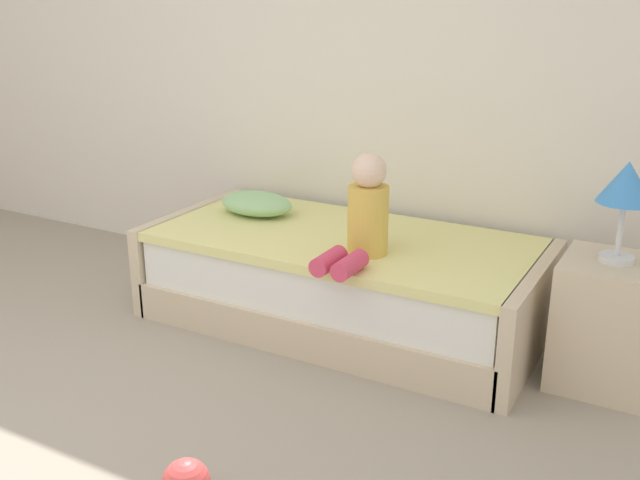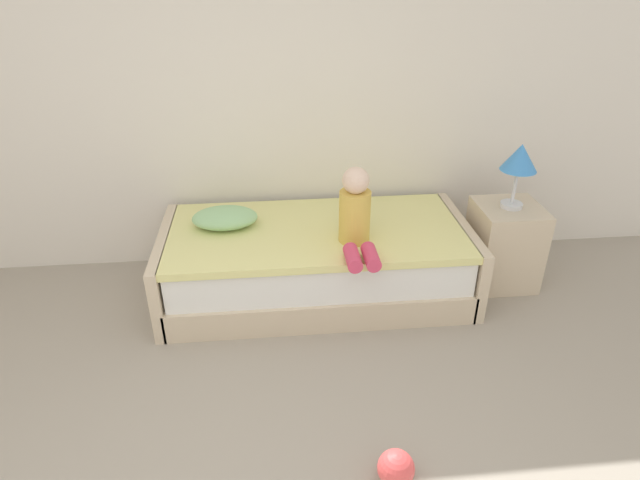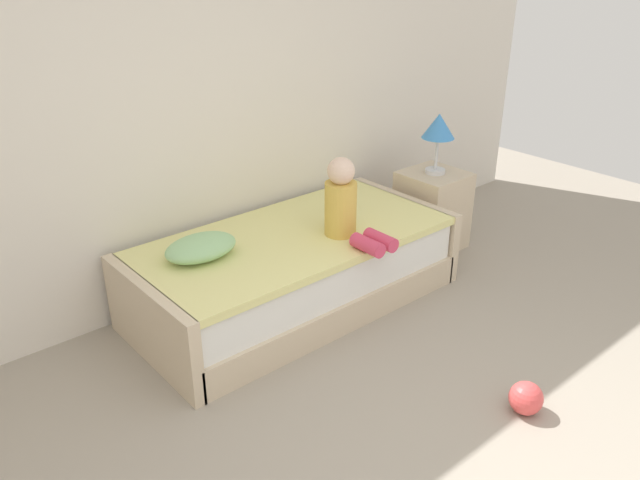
% 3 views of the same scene
% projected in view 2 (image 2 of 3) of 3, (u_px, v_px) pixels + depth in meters
% --- Properties ---
extents(wall_rear, '(7.20, 0.10, 2.90)m').
position_uv_depth(wall_rear, '(218.00, 68.00, 3.65)').
color(wall_rear, silver).
rests_on(wall_rear, ground).
extents(bed, '(2.11, 1.00, 0.50)m').
position_uv_depth(bed, '(316.00, 261.00, 3.76)').
color(bed, beige).
rests_on(bed, ground).
extents(nightstand, '(0.44, 0.44, 0.60)m').
position_uv_depth(nightstand, '(504.00, 245.00, 3.85)').
color(nightstand, beige).
rests_on(nightstand, ground).
extents(table_lamp, '(0.24, 0.24, 0.45)m').
position_uv_depth(table_lamp, '(520.00, 161.00, 3.55)').
color(table_lamp, silver).
rests_on(table_lamp, nightstand).
extents(child_figure, '(0.20, 0.51, 0.50)m').
position_uv_depth(child_figure, '(356.00, 215.00, 3.36)').
color(child_figure, gold).
rests_on(child_figure, bed).
extents(pillow, '(0.44, 0.30, 0.13)m').
position_uv_depth(pillow, '(226.00, 218.00, 3.64)').
color(pillow, '#99CC8C').
rests_on(pillow, bed).
extents(toy_ball, '(0.17, 0.17, 0.17)m').
position_uv_depth(toy_ball, '(396.00, 468.00, 2.45)').
color(toy_ball, '#E54C4C').
rests_on(toy_ball, ground).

